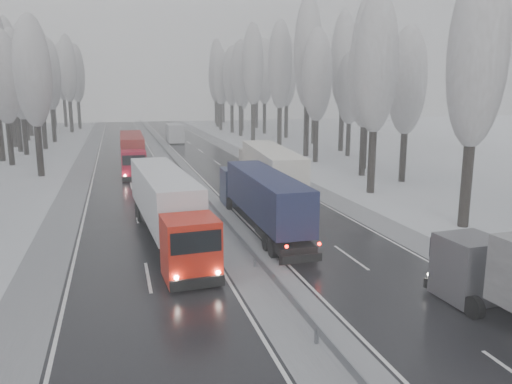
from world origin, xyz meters
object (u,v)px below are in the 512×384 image
truck_cream_box (268,168)px  truck_red_white (166,202)px  truck_blue_box (261,195)px  box_truck_distant (175,133)px  truck_red_red (132,150)px

truck_cream_box → truck_red_white: 13.52m
truck_blue_box → box_truck_distant: truck_blue_box is taller
truck_red_white → truck_blue_box: bearing=8.4°
truck_blue_box → truck_red_red: truck_red_red is taller
truck_blue_box → truck_red_red: bearing=105.7°
truck_cream_box → truck_red_red: (-10.19, 17.45, -0.19)m
truck_red_white → truck_red_red: truck_red_white is taller
truck_red_white → box_truck_distant: bearing=79.5°
box_truck_distant → truck_red_white: size_ratio=0.53×
truck_red_red → truck_blue_box: bearing=-74.1°
truck_red_white → truck_red_red: size_ratio=1.04×
truck_blue_box → box_truck_distant: 54.44m
truck_red_white → truck_red_red: bearing=88.6°
box_truck_distant → truck_blue_box: bearing=-89.0°
truck_cream_box → truck_red_white: bearing=-127.4°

